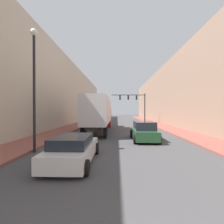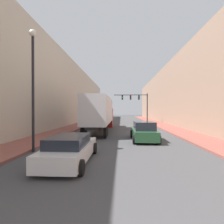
{
  "view_description": "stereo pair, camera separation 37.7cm",
  "coord_description": "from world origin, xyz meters",
  "px_view_note": "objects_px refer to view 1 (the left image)",
  "views": [
    {
      "loc": [
        -0.27,
        -0.08,
        2.57
      ],
      "look_at": [
        -0.73,
        15.73,
        2.41
      ],
      "focal_mm": 28.0,
      "sensor_mm": 36.0,
      "label": 1
    },
    {
      "loc": [
        0.1,
        -0.06,
        2.57
      ],
      "look_at": [
        -0.73,
        15.73,
        2.41
      ],
      "focal_mm": 28.0,
      "sensor_mm": 36.0,
      "label": 2
    }
  ],
  "objects_px": {
    "suv_car": "(144,131)",
    "street_lamp": "(34,74)",
    "semi_truck": "(100,113)",
    "traffic_signal_gantry": "(135,102)",
    "sedan_car": "(73,149)"
  },
  "relations": [
    {
      "from": "sedan_car",
      "to": "traffic_signal_gantry",
      "type": "distance_m",
      "value": 27.63
    },
    {
      "from": "semi_truck",
      "to": "suv_car",
      "type": "distance_m",
      "value": 8.18
    },
    {
      "from": "suv_car",
      "to": "street_lamp",
      "type": "bearing_deg",
      "value": -148.61
    },
    {
      "from": "traffic_signal_gantry",
      "to": "semi_truck",
      "type": "bearing_deg",
      "value": -113.34
    },
    {
      "from": "semi_truck",
      "to": "traffic_signal_gantry",
      "type": "bearing_deg",
      "value": 66.66
    },
    {
      "from": "sedan_car",
      "to": "street_lamp",
      "type": "distance_m",
      "value": 5.39
    },
    {
      "from": "semi_truck",
      "to": "traffic_signal_gantry",
      "type": "height_order",
      "value": "traffic_signal_gantry"
    },
    {
      "from": "semi_truck",
      "to": "suv_car",
      "type": "height_order",
      "value": "semi_truck"
    },
    {
      "from": "semi_truck",
      "to": "traffic_signal_gantry",
      "type": "distance_m",
      "value": 14.97
    },
    {
      "from": "semi_truck",
      "to": "street_lamp",
      "type": "distance_m",
      "value": 11.79
    },
    {
      "from": "traffic_signal_gantry",
      "to": "sedan_car",
      "type": "bearing_deg",
      "value": -102.36
    },
    {
      "from": "sedan_car",
      "to": "traffic_signal_gantry",
      "type": "xyz_separation_m",
      "value": [
        5.86,
        26.75,
        3.65
      ]
    },
    {
      "from": "suv_car",
      "to": "traffic_signal_gantry",
      "type": "bearing_deg",
      "value": 86.01
    },
    {
      "from": "suv_car",
      "to": "traffic_signal_gantry",
      "type": "xyz_separation_m",
      "value": [
        1.42,
        20.31,
        3.53
      ]
    },
    {
      "from": "suv_car",
      "to": "street_lamp",
      "type": "relative_size",
      "value": 0.61
    }
  ]
}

